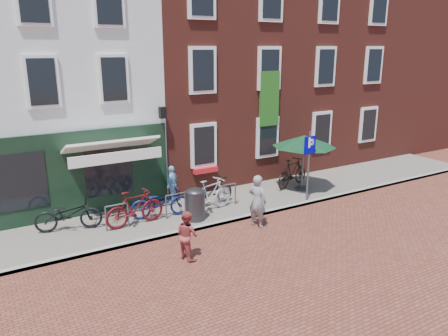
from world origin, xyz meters
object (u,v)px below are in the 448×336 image
parking_sign (309,156)px  woman (257,201)px  bicycle_0 (68,214)px  bicycle_2 (160,202)px  bicycle_1 (135,208)px  bicycle_5 (292,173)px  parasol (304,139)px  litter_bin (195,202)px  bicycle_4 (210,192)px  bicycle_3 (210,195)px  cafe_person (172,184)px  boy (187,235)px

parking_sign → woman: size_ratio=1.50×
bicycle_0 → bicycle_2: size_ratio=1.00×
parking_sign → bicycle_1: size_ratio=1.33×
bicycle_5 → parasol: bearing=174.4°
woman → bicycle_1: woman is taller
litter_bin → bicycle_2: litter_bin is taller
parking_sign → bicycle_4: size_ratio=1.29×
litter_bin → bicycle_3: bicycle_3 is taller
parking_sign → bicycle_0: parking_sign is taller
cafe_person → bicycle_4: bearing=91.2°
woman → parasol: bearing=-84.7°
bicycle_4 → bicycle_3: bearing=142.7°
bicycle_1 → bicycle_3: 2.66m
cafe_person → bicycle_0: cafe_person is taller
parasol → woman: size_ratio=1.43×
parking_sign → litter_bin: bearing=174.7°
parking_sign → parasol: bearing=58.4°
parasol → bicycle_4: size_ratio=1.23×
boy → bicycle_3: bearing=-51.7°
litter_bin → bicycle_5: (5.00, 1.15, -0.02)m
woman → bicycle_2: (-2.47, 2.10, -0.24)m
litter_bin → parking_sign: 4.60m
parasol → bicycle_3: bearing=-176.8°
bicycle_2 → bicycle_3: size_ratio=1.03×
litter_bin → parking_sign: size_ratio=0.45×
litter_bin → woman: (1.57, -1.31, 0.16)m
bicycle_2 → litter_bin: bearing=-119.6°
bicycle_2 → bicycle_5: bicycle_5 is taller
bicycle_2 → bicycle_5: (5.91, 0.35, 0.06)m
parasol → bicycle_0: bearing=176.3°
bicycle_4 → cafe_person: bearing=32.7°
litter_bin → cafe_person: (0.04, 1.95, 0.09)m
parking_sign → cafe_person: bearing=151.8°
cafe_person → bicycle_3: cafe_person is taller
bicycle_5 → woman: bearing=108.8°
bicycle_0 → bicycle_4: bearing=-79.4°
cafe_person → bicycle_2: 1.50m
cafe_person → bicycle_2: bearing=8.8°
bicycle_1 → bicycle_4: size_ratio=0.97×
litter_bin → bicycle_5: size_ratio=0.60×
boy → bicycle_2: boy is taller
parasol → boy: parasol is taller
woman → boy: bearing=82.6°
woman → bicycle_4: woman is taller
woman → bicycle_5: bearing=-78.1°
bicycle_5 → cafe_person: bearing=64.1°
bicycle_0 → parking_sign: bearing=-86.6°
bicycle_0 → bicycle_5: (8.79, -0.07, 0.06)m
parasol → cafe_person: bearing=165.6°
bicycle_1 → bicycle_2: bicycle_1 is taller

